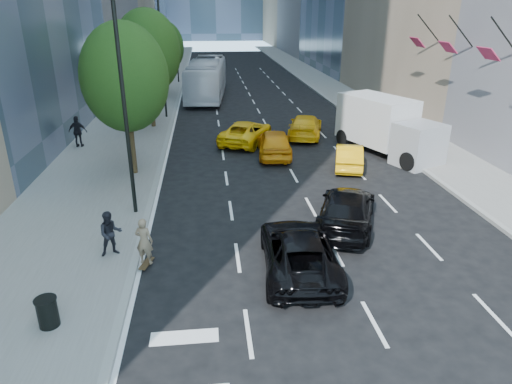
{
  "coord_description": "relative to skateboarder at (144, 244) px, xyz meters",
  "views": [
    {
      "loc": [
        -3.38,
        -13.89,
        8.12
      ],
      "look_at": [
        -1.63,
        2.06,
        1.6
      ],
      "focal_mm": 32.0,
      "sensor_mm": 36.0,
      "label": 1
    }
  ],
  "objects": [
    {
      "name": "ground",
      "position": [
        5.6,
        0.22,
        -0.83
      ],
      "size": [
        160.0,
        160.0,
        0.0
      ],
      "primitive_type": "plane",
      "color": "black",
      "rests_on": "ground"
    },
    {
      "name": "sidewalk_left",
      "position": [
        -3.4,
        30.22,
        -0.75
      ],
      "size": [
        6.0,
        120.0,
        0.15
      ],
      "primitive_type": "cube",
      "color": "slate",
      "rests_on": "ground"
    },
    {
      "name": "sidewalk_right",
      "position": [
        15.6,
        30.22,
        -0.75
      ],
      "size": [
        4.0,
        120.0,
        0.15
      ],
      "primitive_type": "cube",
      "color": "slate",
      "rests_on": "ground"
    },
    {
      "name": "lamp_near",
      "position": [
        -0.72,
        4.22,
        4.99
      ],
      "size": [
        2.13,
        0.22,
        10.0
      ],
      "color": "black",
      "rests_on": "sidewalk_left"
    },
    {
      "name": "lamp_far",
      "position": [
        -0.72,
        22.22,
        4.99
      ],
      "size": [
        2.13,
        0.22,
        10.0
      ],
      "color": "black",
      "rests_on": "sidewalk_left"
    },
    {
      "name": "tree_near",
      "position": [
        -1.6,
        9.22,
        4.14
      ],
      "size": [
        4.2,
        4.2,
        7.46
      ],
      "color": "black",
      "rests_on": "sidewalk_left"
    },
    {
      "name": "tree_mid",
      "position": [
        -1.6,
        19.22,
        4.49
      ],
      "size": [
        4.5,
        4.5,
        7.99
      ],
      "color": "black",
      "rests_on": "sidewalk_left"
    },
    {
      "name": "tree_far",
      "position": [
        -1.6,
        32.22,
        3.8
      ],
      "size": [
        3.9,
        3.9,
        6.92
      ],
      "color": "black",
      "rests_on": "sidewalk_left"
    },
    {
      "name": "traffic_signal",
      "position": [
        -0.8,
        40.22,
        3.41
      ],
      "size": [
        2.48,
        0.53,
        5.2
      ],
      "color": "black",
      "rests_on": "sidewalk_left"
    },
    {
      "name": "facade_flags",
      "position": [
        16.24,
        10.22,
        5.36
      ],
      "size": [
        1.85,
        13.3,
        2.05
      ],
      "color": "black",
      "rests_on": "ground"
    },
    {
      "name": "skateboarder",
      "position": [
        0.0,
        0.0,
        0.0
      ],
      "size": [
        0.69,
        0.55,
        1.65
      ],
      "primitive_type": "imported",
      "rotation": [
        0.0,
        0.0,
        2.85
      ],
      "color": "#7C664D",
      "rests_on": "ground"
    },
    {
      "name": "black_sedan_lincoln",
      "position": [
        5.05,
        -0.78,
        -0.12
      ],
      "size": [
        2.69,
        5.22,
        1.41
      ],
      "primitive_type": "imported",
      "rotation": [
        0.0,
        0.0,
        3.07
      ],
      "color": "black",
      "rests_on": "ground"
    },
    {
      "name": "black_sedan_mercedes",
      "position": [
        7.56,
        2.21,
        -0.09
      ],
      "size": [
        3.79,
        5.49,
        1.48
      ],
      "primitive_type": "imported",
      "rotation": [
        0.0,
        0.0,
        2.77
      ],
      "color": "black",
      "rests_on": "ground"
    },
    {
      "name": "taxi_a",
      "position": [
        6.1,
        11.72,
        -0.03
      ],
      "size": [
        2.29,
        4.81,
        1.59
      ],
      "primitive_type": "imported",
      "rotation": [
        0.0,
        0.0,
        3.05
      ],
      "color": "orange",
      "rests_on": "ground"
    },
    {
      "name": "taxi_b",
      "position": [
        9.8,
        9.22,
        -0.17
      ],
      "size": [
        2.43,
        4.2,
        1.31
      ],
      "primitive_type": "imported",
      "rotation": [
        0.0,
        0.0,
        2.86
      ],
      "color": "#E9A30C",
      "rests_on": "ground"
    },
    {
      "name": "taxi_c",
      "position": [
        4.7,
        14.67,
        -0.12
      ],
      "size": [
        4.19,
        5.59,
        1.41
      ],
      "primitive_type": "imported",
      "rotation": [
        0.0,
        0.0,
        2.73
      ],
      "color": "yellow",
      "rests_on": "ground"
    },
    {
      "name": "taxi_d",
      "position": [
        8.78,
        15.72,
        -0.09
      ],
      "size": [
        3.36,
        5.43,
        1.47
      ],
      "primitive_type": "imported",
      "rotation": [
        0.0,
        0.0,
        2.87
      ],
      "color": "#F3B10C",
      "rests_on": "ground"
    },
    {
      "name": "city_bus",
      "position": [
        2.4,
        31.02,
        0.98
      ],
      "size": [
        4.2,
        13.17,
        3.61
      ],
      "primitive_type": "imported",
      "rotation": [
        0.0,
        0.0,
        -0.09
      ],
      "color": "white",
      "rests_on": "ground"
    },
    {
      "name": "box_truck",
      "position": [
        12.68,
        11.51,
        0.82
      ],
      "size": [
        4.8,
        7.15,
        3.23
      ],
      "rotation": [
        0.0,
        0.0,
        0.39
      ],
      "color": "#BDBDBD",
      "rests_on": "ground"
    },
    {
      "name": "pedestrian_a",
      "position": [
        -1.2,
        0.65,
        0.13
      ],
      "size": [
        0.93,
        0.82,
        1.61
      ],
      "primitive_type": "imported",
      "rotation": [
        0.0,
        0.0,
        0.3
      ],
      "color": "black",
      "rests_on": "sidewalk_left"
    },
    {
      "name": "pedestrian_b",
      "position": [
        -5.6,
        14.41,
        0.27
      ],
      "size": [
        1.15,
        0.57,
        1.89
      ],
      "primitive_type": "imported",
      "rotation": [
        0.0,
        0.0,
        3.05
      ],
      "color": "black",
      "rests_on": "sidewalk_left"
    },
    {
      "name": "trash_can",
      "position": [
        -2.21,
        -3.07,
        -0.27
      ],
      "size": [
        0.54,
        0.54,
        0.81
      ],
      "primitive_type": "cylinder",
      "color": "black",
      "rests_on": "sidewalk_left"
    }
  ]
}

